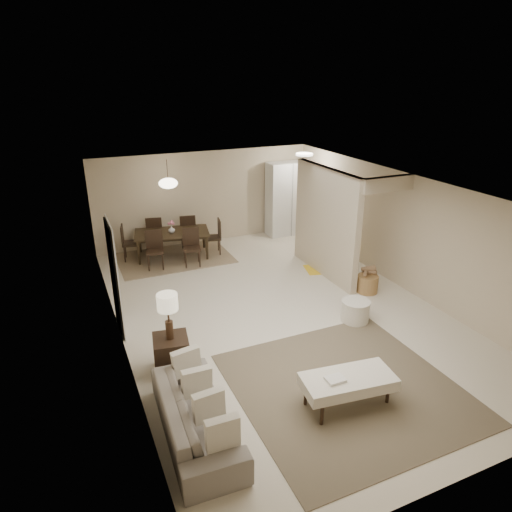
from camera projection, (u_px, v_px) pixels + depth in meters
name	position (u px, v px, depth m)	size (l,w,h in m)	color
floor	(278.00, 311.00, 9.08)	(9.00, 9.00, 0.00)	beige
ceiling	(280.00, 188.00, 8.15)	(9.00, 9.00, 0.00)	white
back_wall	(205.00, 197.00, 12.43)	(6.00, 6.00, 0.00)	#C7B596
left_wall	(116.00, 280.00, 7.49)	(9.00, 9.00, 0.00)	#C7B596
right_wall	(405.00, 232.00, 9.74)	(9.00, 9.00, 0.00)	#C7B596
partition	(325.00, 223.00, 10.35)	(0.15, 2.50, 2.50)	#C7B596
doorway	(114.00, 279.00, 8.10)	(0.04, 0.90, 2.04)	black
pantry_cabinet	(288.00, 199.00, 13.09)	(1.20, 0.55, 2.10)	silver
flush_light	(304.00, 154.00, 11.74)	(0.44, 0.44, 0.05)	white
living_rug	(346.00, 387.00, 6.88)	(3.20, 3.20, 0.01)	brown
sofa	(196.00, 415.00, 5.89)	(0.82, 2.10, 0.61)	gray
ottoman_bench	(348.00, 382.00, 6.41)	(1.38, 0.76, 0.47)	beige
side_table	(172.00, 354.00, 7.18)	(0.54, 0.54, 0.59)	black
table_lamp	(168.00, 306.00, 6.86)	(0.32, 0.32, 0.76)	#422C1C
round_pouf	(355.00, 311.00, 8.66)	(0.54, 0.54, 0.42)	beige
wicker_basket	(367.00, 284.00, 9.82)	(0.45, 0.45, 0.38)	#9A663D
dining_rug	(174.00, 256.00, 11.78)	(2.80, 2.10, 0.01)	#7A664B
dining_table	(173.00, 245.00, 11.66)	(1.85, 1.03, 0.65)	black
dining_chairs	(172.00, 240.00, 11.61)	(2.50, 2.01, 0.92)	black
vase	(172.00, 229.00, 11.51)	(0.17, 0.17, 0.17)	white
yellow_mat	(326.00, 269.00, 11.03)	(1.00, 0.61, 0.01)	yellow
pendant_light	(168.00, 183.00, 11.06)	(0.46, 0.46, 0.71)	#422C1C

